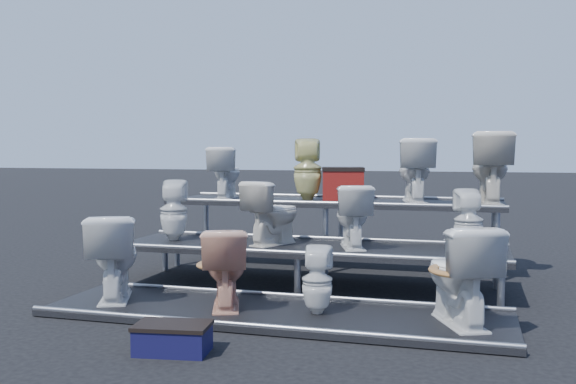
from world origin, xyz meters
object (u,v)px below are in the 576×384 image
(toilet_2, at_px, (317,280))
(toilet_9, at_px, (308,169))
(toilet_1, at_px, (225,267))
(red_crate, at_px, (343,185))
(toilet_3, at_px, (459,274))
(toilet_6, at_px, (352,216))
(toilet_4, at_px, (174,210))
(toilet_8, at_px, (225,173))
(toilet_0, at_px, (114,257))
(toilet_5, at_px, (273,213))
(toilet_11, at_px, (490,168))
(toilet_7, at_px, (468,221))
(toilet_10, at_px, (415,171))
(step_stool, at_px, (173,340))

(toilet_2, relative_size, toilet_9, 0.75)
(toilet_1, relative_size, red_crate, 1.42)
(toilet_3, bearing_deg, toilet_6, -72.72)
(toilet_4, bearing_deg, red_crate, -157.60)
(toilet_6, xyz_separation_m, toilet_9, (-0.82, 1.30, 0.46))
(toilet_4, distance_m, toilet_6, 2.09)
(toilet_1, relative_size, toilet_8, 1.08)
(toilet_0, relative_size, toilet_2, 1.39)
(toilet_0, relative_size, red_crate, 1.59)
(toilet_5, distance_m, toilet_11, 2.70)
(toilet_6, distance_m, toilet_11, 1.99)
(toilet_2, height_order, toilet_9, toilet_9)
(toilet_9, bearing_deg, toilet_6, 107.00)
(toilet_2, bearing_deg, toilet_1, -6.06)
(toilet_4, bearing_deg, toilet_1, 113.92)
(toilet_7, relative_size, toilet_8, 0.95)
(toilet_10, bearing_deg, toilet_11, 168.23)
(toilet_0, relative_size, toilet_5, 1.18)
(toilet_0, bearing_deg, toilet_5, -157.35)
(toilet_4, height_order, toilet_5, toilet_5)
(toilet_0, relative_size, toilet_4, 1.19)
(toilet_3, bearing_deg, toilet_9, -76.83)
(toilet_0, bearing_deg, toilet_1, 155.53)
(toilet_4, relative_size, red_crate, 1.34)
(toilet_2, bearing_deg, toilet_4, -38.82)
(toilet_4, bearing_deg, toilet_0, 72.23)
(toilet_9, bearing_deg, toilet_10, 164.61)
(toilet_4, xyz_separation_m, red_crate, (1.71, 1.43, 0.24))
(red_crate, bearing_deg, toilet_4, -152.95)
(toilet_3, xyz_separation_m, toilet_11, (0.29, 2.60, 0.81))
(toilet_7, relative_size, red_crate, 1.25)
(toilet_0, relative_size, step_stool, 1.56)
(toilet_4, bearing_deg, toilet_2, 129.64)
(toilet_0, xyz_separation_m, step_stool, (1.21, -1.19, -0.38))
(toilet_11, bearing_deg, step_stool, 53.97)
(toilet_2, distance_m, toilet_9, 2.85)
(toilet_8, distance_m, toilet_9, 1.14)
(toilet_4, relative_size, toilet_7, 1.08)
(toilet_3, bearing_deg, toilet_4, -45.77)
(toilet_4, bearing_deg, toilet_7, 162.40)
(toilet_1, xyz_separation_m, toilet_5, (0.05, 1.30, 0.38))
(toilet_6, relative_size, toilet_9, 0.85)
(toilet_7, height_order, step_stool, toilet_7)
(toilet_3, bearing_deg, red_crate, -84.74)
(toilet_1, distance_m, toilet_7, 2.53)
(toilet_9, distance_m, toilet_11, 2.25)
(toilet_6, relative_size, step_stool, 1.28)
(toilet_0, distance_m, toilet_4, 1.34)
(toilet_4, xyz_separation_m, toilet_6, (2.09, 0.00, -0.01))
(toilet_11, bearing_deg, toilet_2, 55.43)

